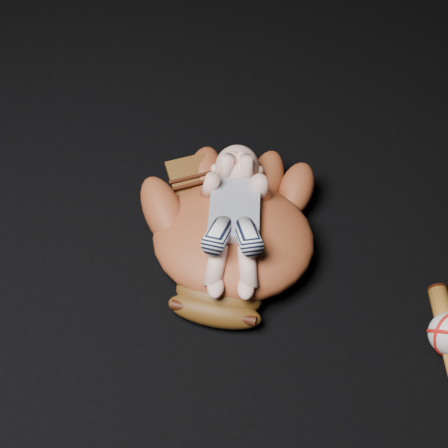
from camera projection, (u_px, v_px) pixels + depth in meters
name	position (u px, v px, depth m)	size (l,w,h in m)	color
baseball_glove	(233.00, 233.00, 1.32)	(0.39, 0.44, 0.14)	maroon
newborn_baby	(234.00, 218.00, 1.28)	(0.15, 0.33, 0.14)	#E3A892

